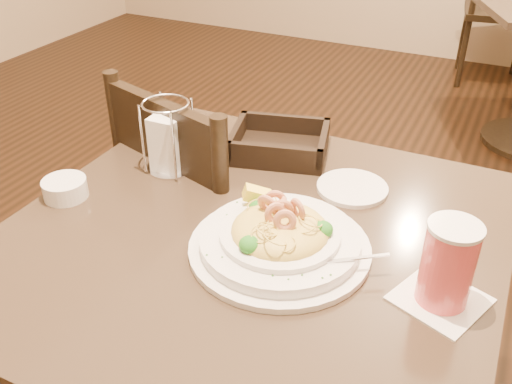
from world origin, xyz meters
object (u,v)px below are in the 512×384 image
at_px(napkin_caddy, 169,141).
at_px(butter_ramekin, 65,188).
at_px(dining_chair_near, 212,231).
at_px(main_table, 252,326).
at_px(drink_glass, 448,265).
at_px(dining_chair_far, 502,6).
at_px(side_plate, 352,188).
at_px(pasta_bowl, 280,237).
at_px(bread_basket, 279,145).

xyz_separation_m(napkin_caddy, butter_ramekin, (-0.13, -0.19, -0.05)).
relative_size(dining_chair_near, butter_ramekin, 10.36).
bearing_deg(main_table, drink_glass, -5.03).
height_order(dining_chair_far, side_plate, dining_chair_far).
distance_m(main_table, dining_chair_near, 0.39).
bearing_deg(dining_chair_near, butter_ramekin, 84.40).
height_order(pasta_bowl, side_plate, pasta_bowl).
distance_m(drink_glass, butter_ramekin, 0.75).
bearing_deg(drink_glass, napkin_caddy, 164.66).
distance_m(pasta_bowl, side_plate, 0.26).
xyz_separation_m(dining_chair_near, bread_basket, (0.18, 0.03, 0.28)).
bearing_deg(dining_chair_far, dining_chair_near, 72.27).
bearing_deg(side_plate, bread_basket, 157.91).
height_order(dining_chair_near, butter_ramekin, dining_chair_near).
relative_size(main_table, pasta_bowl, 2.54).
bearing_deg(butter_ramekin, dining_chair_near, 67.18).
bearing_deg(butter_ramekin, drink_glass, 1.49).
bearing_deg(bread_basket, dining_chair_far, 84.30).
height_order(main_table, side_plate, side_plate).
height_order(pasta_bowl, butter_ramekin, pasta_bowl).
xyz_separation_m(dining_chair_far, drink_glass, (0.15, -3.15, 0.34)).
distance_m(side_plate, butter_ramekin, 0.59).
bearing_deg(bread_basket, drink_glass, -38.51).
xyz_separation_m(main_table, napkin_caddy, (-0.27, 0.14, 0.31)).
height_order(dining_chair_near, dining_chair_far, same).
bearing_deg(napkin_caddy, drink_glass, -15.34).
relative_size(main_table, bread_basket, 3.54).
relative_size(pasta_bowl, napkin_caddy, 2.18).
distance_m(main_table, pasta_bowl, 0.28).
distance_m(dining_chair_far, pasta_bowl, 3.16).
distance_m(bread_basket, side_plate, 0.22).
relative_size(dining_chair_near, bread_basket, 3.66).
relative_size(dining_chair_far, bread_basket, 3.66).
bearing_deg(pasta_bowl, butter_ramekin, -176.83).
height_order(drink_glass, bread_basket, drink_glass).
distance_m(dining_chair_near, side_plate, 0.47).
distance_m(napkin_caddy, butter_ramekin, 0.24).
xyz_separation_m(bread_basket, napkin_caddy, (-0.19, -0.17, 0.05)).
height_order(dining_chair_near, side_plate, dining_chair_near).
xyz_separation_m(dining_chair_far, side_plate, (-0.08, -2.88, 0.27)).
bearing_deg(napkin_caddy, dining_chair_near, 86.31).
xyz_separation_m(dining_chair_far, bread_basket, (-0.28, -2.80, 0.28)).
bearing_deg(pasta_bowl, side_plate, 77.81).
xyz_separation_m(bread_basket, butter_ramekin, (-0.32, -0.36, -0.00)).
relative_size(main_table, side_plate, 6.03).
relative_size(dining_chair_near, drink_glass, 5.58).
distance_m(main_table, side_plate, 0.36).
bearing_deg(butter_ramekin, main_table, 7.21).
relative_size(pasta_bowl, bread_basket, 1.40).
height_order(side_plate, butter_ramekin, butter_ramekin).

